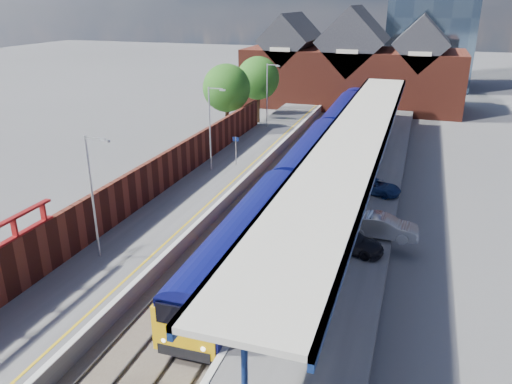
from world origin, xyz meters
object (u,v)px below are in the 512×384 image
(parked_car_dark, at_px, (347,240))
(parked_car_blue, at_px, (375,186))
(lamp_post_c, at_px, (211,124))
(parked_car_silver, at_px, (382,226))
(train, at_px, (329,133))
(lamp_post_d, at_px, (268,92))
(lamp_post_b, at_px, (94,190))
(platform_sign, at_px, (236,146))

(parked_car_dark, height_order, parked_car_blue, parked_car_dark)
(parked_car_blue, bearing_deg, parked_car_dark, -166.80)
(lamp_post_c, height_order, parked_car_silver, lamp_post_c)
(train, relative_size, parked_car_dark, 15.59)
(lamp_post_c, relative_size, parked_car_blue, 1.82)
(parked_car_dark, bearing_deg, train, 24.56)
(parked_car_dark, bearing_deg, parked_car_silver, -25.41)
(lamp_post_c, relative_size, parked_car_dark, 1.65)
(lamp_post_c, xyz_separation_m, parked_car_silver, (14.72, -8.52, -3.28))
(train, relative_size, lamp_post_d, 9.42)
(parked_car_silver, height_order, parked_car_blue, parked_car_silver)
(lamp_post_b, height_order, lamp_post_c, same)
(lamp_post_c, relative_size, lamp_post_d, 1.00)
(parked_car_dark, bearing_deg, parked_car_blue, 7.89)
(train, relative_size, parked_car_blue, 17.17)
(train, distance_m, platform_sign, 11.18)
(lamp_post_b, xyz_separation_m, lamp_post_d, (0.00, 32.00, 0.00))
(lamp_post_b, distance_m, platform_sign, 18.20)
(platform_sign, xyz_separation_m, parked_car_silver, (13.36, -10.52, -0.98))
(train, height_order, lamp_post_c, lamp_post_c)
(lamp_post_c, xyz_separation_m, platform_sign, (1.36, 2.00, -2.30))
(lamp_post_b, height_order, parked_car_blue, lamp_post_b)
(lamp_post_c, relative_size, parked_car_silver, 1.63)
(lamp_post_b, height_order, platform_sign, lamp_post_b)
(lamp_post_c, xyz_separation_m, parked_car_blue, (13.57, -1.14, -3.46))
(platform_sign, height_order, parked_car_silver, platform_sign)
(train, height_order, lamp_post_d, lamp_post_d)
(parked_car_silver, xyz_separation_m, parked_car_blue, (-1.16, 7.38, -0.17))
(lamp_post_b, bearing_deg, lamp_post_d, 90.00)
(lamp_post_d, height_order, parked_car_silver, lamp_post_d)
(lamp_post_d, bearing_deg, lamp_post_c, -90.00)
(lamp_post_d, distance_m, parked_car_blue, 22.13)
(lamp_post_b, relative_size, parked_car_silver, 1.63)
(lamp_post_b, height_order, lamp_post_d, same)
(platform_sign, bearing_deg, parked_car_silver, -38.22)
(lamp_post_d, bearing_deg, platform_sign, -84.44)
(parked_car_dark, bearing_deg, lamp_post_b, 123.07)
(platform_sign, bearing_deg, lamp_post_b, -94.33)
(train, bearing_deg, lamp_post_c, -125.32)
(lamp_post_b, height_order, parked_car_dark, lamp_post_b)
(train, bearing_deg, parked_car_dark, -76.94)
(lamp_post_b, relative_size, platform_sign, 2.80)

